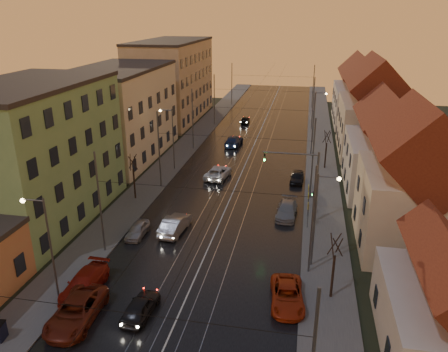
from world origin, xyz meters
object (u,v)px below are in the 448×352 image
Objects in this scene: driving_car_1 at (175,224)px; driving_car_3 at (234,141)px; street_lamp_1 at (319,212)px; parked_right_1 at (287,210)px; parked_left_2 at (85,283)px; parked_right_2 at (297,177)px; driving_car_2 at (218,172)px; parked_left_3 at (137,230)px; street_lamp_2 at (171,133)px; parked_left_1 at (76,311)px; street_lamp_3 at (317,112)px; driving_car_0 at (140,307)px; street_lamp_0 at (46,240)px; driving_car_4 at (245,120)px; parked_right_0 at (287,295)px; traffic_light_mast at (306,178)px.

driving_car_1 is 28.53m from driving_car_3.
street_lamp_1 is 1.69× the size of parked_right_1.
parked_left_2 reaches higher than parked_right_2.
parked_left_3 is (-4.26, -15.95, -0.10)m from driving_car_2.
street_lamp_1 is at bearing 114.11° from driving_car_3.
street_lamp_2 is 1.56× the size of driving_car_2.
driving_car_1 is 13.50m from parked_left_1.
street_lamp_3 is at bearing 70.33° from parked_left_2.
street_lamp_1 reaches higher than driving_car_0.
driving_car_2 is (-11.71, -17.89, -4.17)m from street_lamp_3.
parked_left_3 is (-15.97, -33.84, -4.27)m from street_lamp_3.
driving_car_2 is at bearing 76.02° from street_lamp_0.
street_lamp_0 reaches higher than driving_car_0.
parked_right_1 is (9.69, -37.38, 0.04)m from driving_car_4.
parked_right_2 is (10.72, 14.96, -0.15)m from driving_car_1.
driving_car_1 is at bearing 135.23° from parked_right_0.
street_lamp_2 is 7.95m from driving_car_2.
parked_left_3 is at bearing -64.13° from driving_car_0.
street_lamp_1 is at bearing -90.00° from street_lamp_3.
street_lamp_0 is 1.59× the size of parked_left_2.
street_lamp_3 is 28.03m from traffic_light_mast.
street_lamp_0 is 1.69× the size of parked_right_1.
traffic_light_mast is 40.13m from driving_car_4.
street_lamp_3 reaches higher than driving_car_4.
traffic_light_mast reaches higher than driving_car_1.
driving_car_1 is at bearing 75.65° from parked_left_1.
street_lamp_3 is (18.21, 44.00, 0.00)m from street_lamp_0.
street_lamp_0 reaches higher than parked_right_1.
parked_right_1 reaches higher than driving_car_0.
street_lamp_3 is at bearing 87.73° from traffic_light_mast.
street_lamp_0 is at bearing 84.74° from driving_car_3.
driving_car_2 is 12.82m from parked_right_1.
street_lamp_2 is at bearing 66.60° from driving_car_3.
parked_right_2 is (16.11, -1.52, -4.24)m from street_lamp_2.
parked_left_1 is at bearing -129.24° from traffic_light_mast.
driving_car_4 is 44.26m from parked_left_3.
street_lamp_3 is at bearing -101.27° from driving_car_0.
driving_car_0 is 0.78× the size of driving_car_2.
street_lamp_1 is at bearing -82.09° from traffic_light_mast.
parked_right_0 reaches higher than parked_left_3.
parked_left_2 is at bearing -94.83° from parked_left_3.
driving_car_1 is 0.96× the size of parked_left_2.
parked_left_1 is at bearing -32.88° from street_lamp_0.
parked_left_2 is at bearing -136.77° from traffic_light_mast.
street_lamp_3 is 41.48m from parked_right_0.
street_lamp_1 is 8.08m from traffic_light_mast.
street_lamp_2 reaches higher than driving_car_1.
driving_car_3 is (-12.14, -3.96, -4.14)m from street_lamp_3.
street_lamp_1 is at bearing 129.98° from driving_car_2.
street_lamp_1 is 16.67m from parked_left_3.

